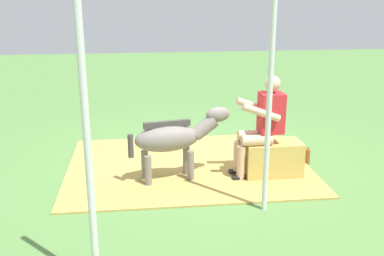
{
  "coord_description": "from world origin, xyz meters",
  "views": [
    {
      "loc": [
        0.86,
        5.99,
        2.38
      ],
      "look_at": [
        0.14,
        0.08,
        0.55
      ],
      "focal_mm": 42.09,
      "sensor_mm": 36.0,
      "label": 1
    }
  ],
  "objects_px": {
    "soda_bottle": "(308,155)",
    "tent_pole_left": "(269,108)",
    "tent_pole_right": "(88,154)",
    "pony_standing": "(174,138)",
    "person_seated": "(262,122)",
    "hay_bale": "(272,159)"
  },
  "relations": [
    {
      "from": "tent_pole_left",
      "to": "soda_bottle",
      "type": "bearing_deg",
      "value": -127.69
    },
    {
      "from": "hay_bale",
      "to": "tent_pole_right",
      "type": "bearing_deg",
      "value": 44.75
    },
    {
      "from": "hay_bale",
      "to": "person_seated",
      "type": "xyz_separation_m",
      "value": [
        0.16,
        0.0,
        0.51
      ]
    },
    {
      "from": "tent_pole_left",
      "to": "pony_standing",
      "type": "bearing_deg",
      "value": -45.31
    },
    {
      "from": "person_seated",
      "to": "soda_bottle",
      "type": "relative_size",
      "value": 5.18
    },
    {
      "from": "pony_standing",
      "to": "tent_pole_right",
      "type": "height_order",
      "value": "tent_pole_right"
    },
    {
      "from": "person_seated",
      "to": "tent_pole_right",
      "type": "relative_size",
      "value": 0.57
    },
    {
      "from": "tent_pole_right",
      "to": "hay_bale",
      "type": "bearing_deg",
      "value": -135.25
    },
    {
      "from": "hay_bale",
      "to": "soda_bottle",
      "type": "relative_size",
      "value": 2.86
    },
    {
      "from": "tent_pole_left",
      "to": "tent_pole_right",
      "type": "distance_m",
      "value": 2.12
    },
    {
      "from": "tent_pole_left",
      "to": "person_seated",
      "type": "bearing_deg",
      "value": -102.23
    },
    {
      "from": "hay_bale",
      "to": "person_seated",
      "type": "relative_size",
      "value": 0.55
    },
    {
      "from": "soda_bottle",
      "to": "pony_standing",
      "type": "bearing_deg",
      "value": 10.07
    },
    {
      "from": "soda_bottle",
      "to": "tent_pole_left",
      "type": "relative_size",
      "value": 0.11
    },
    {
      "from": "soda_bottle",
      "to": "tent_pole_right",
      "type": "xyz_separation_m",
      "value": [
        2.76,
        2.47,
        1.06
      ]
    },
    {
      "from": "person_seated",
      "to": "soda_bottle",
      "type": "distance_m",
      "value": 1.07
    },
    {
      "from": "hay_bale",
      "to": "person_seated",
      "type": "height_order",
      "value": "person_seated"
    },
    {
      "from": "hay_bale",
      "to": "pony_standing",
      "type": "bearing_deg",
      "value": -0.64
    },
    {
      "from": "pony_standing",
      "to": "soda_bottle",
      "type": "relative_size",
      "value": 5.11
    },
    {
      "from": "tent_pole_right",
      "to": "tent_pole_left",
      "type": "bearing_deg",
      "value": -146.27
    },
    {
      "from": "pony_standing",
      "to": "soda_bottle",
      "type": "distance_m",
      "value": 2.02
    },
    {
      "from": "hay_bale",
      "to": "tent_pole_left",
      "type": "relative_size",
      "value": 0.32
    }
  ]
}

